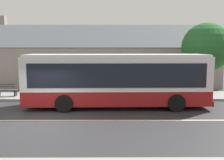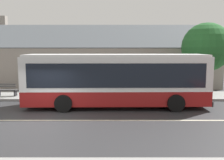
{
  "view_description": "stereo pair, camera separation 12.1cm",
  "coord_description": "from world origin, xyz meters",
  "views": [
    {
      "loc": [
        3.31,
        -12.12,
        3.63
      ],
      "look_at": [
        3.41,
        4.28,
        1.48
      ],
      "focal_mm": 40.0,
      "sensor_mm": 36.0,
      "label": 1
    },
    {
      "loc": [
        3.43,
        -12.12,
        3.63
      ],
      "look_at": [
        3.41,
        4.28,
        1.48
      ],
      "focal_mm": 40.0,
      "sensor_mm": 36.0,
      "label": 2
    }
  ],
  "objects": [
    {
      "name": "ground_plane",
      "position": [
        0.0,
        0.0,
        0.0
      ],
      "size": [
        300.0,
        300.0,
        0.0
      ],
      "primitive_type": "plane",
      "color": "#2D2D30"
    },
    {
      "name": "sidewalk_far",
      "position": [
        0.0,
        6.0,
        0.07
      ],
      "size": [
        60.0,
        3.0,
        0.15
      ],
      "primitive_type": "cube",
      "color": "gray",
      "rests_on": "ground"
    },
    {
      "name": "lane_divider_stripe",
      "position": [
        0.0,
        0.0,
        0.0
      ],
      "size": [
        60.0,
        0.16,
        0.01
      ],
      "primitive_type": "cube",
      "color": "beige",
      "rests_on": "ground"
    },
    {
      "name": "community_building",
      "position": [
        -0.77,
        14.33,
        1.92
      ],
      "size": [
        28.14,
        10.59,
        6.99
      ],
      "color": "gray",
      "rests_on": "ground"
    },
    {
      "name": "transit_bus",
      "position": [
        3.68,
        2.9,
        1.73
      ],
      "size": [
        11.01,
        2.89,
        3.22
      ],
      "color": "maroon",
      "rests_on": "ground"
    },
    {
      "name": "bench_by_building",
      "position": [
        -4.15,
        5.56,
        0.56
      ],
      "size": [
        1.51,
        0.51,
        0.94
      ],
      "color": "#4C4C4C",
      "rests_on": "sidewalk_far"
    },
    {
      "name": "bench_down_street",
      "position": [
        -0.28,
        5.61,
        0.57
      ],
      "size": [
        1.66,
        0.51,
        0.94
      ],
      "color": "#4C4C4C",
      "rests_on": "sidewalk_far"
    },
    {
      "name": "street_tree_primary",
      "position": [
        10.48,
        6.64,
        3.63
      ],
      "size": [
        3.63,
        3.63,
        5.47
      ],
      "color": "#4C3828",
      "rests_on": "ground"
    }
  ]
}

